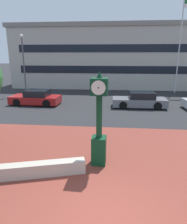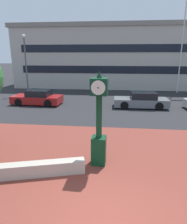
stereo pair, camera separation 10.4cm
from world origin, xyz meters
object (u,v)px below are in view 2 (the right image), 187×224
Objects in this scene: street_clock at (99,123)px; car_street_mid at (141,101)px; street_lamp_post at (25,58)px; flagpole_primary at (184,41)px; civic_building at (125,56)px; car_street_far at (38,98)px.

car_street_mid is (2.72, 9.53, -1.12)m from street_clock.
street_clock is at bearing -57.65° from street_lamp_post.
flagpole_primary reaches higher than car_street_mid.
flagpole_primary is 10.77m from civic_building.
flagpole_primary is at bearing -34.47° from car_street_mid.
flagpole_primary is at bearing 9.13° from street_lamp_post.
flagpole_primary is at bearing -56.61° from civic_building.
street_lamp_post is at bearing -133.27° from civic_building.
civic_building is 15.89m from street_lamp_post.
civic_building is at bearing -23.79° from car_street_far.
street_lamp_post reaches higher than street_clock.
civic_building is at bearing 88.05° from street_clock.
car_street_far is 18.36m from civic_building.
car_street_mid is 10.30m from flagpole_primary.
street_lamp_post reaches higher than car_street_far.
street_lamp_post is (-16.75, -2.69, -1.82)m from flagpole_primary.
car_street_mid is 0.70× the size of street_lamp_post.
street_clock is 11.57m from car_street_far.
car_street_mid is 1.01× the size of car_street_far.
civic_building is at bearing 123.39° from flagpole_primary.
street_clock is 0.84× the size of car_street_far.
car_street_far is 6.30m from street_lamp_post.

